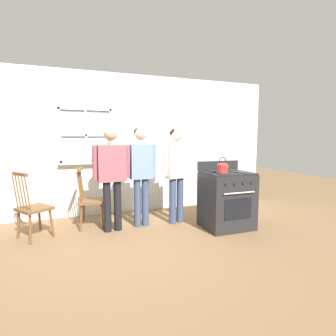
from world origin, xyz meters
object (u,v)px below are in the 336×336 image
Objects in this scene: potted_plant at (95,158)px; chair_by_window at (91,201)px; person_elderly_left at (111,168)px; stove at (226,199)px; person_adult_right at (176,165)px; kettle at (222,167)px; person_teen_center at (141,167)px; chair_near_wall at (33,209)px.

chair_by_window is at bearing -102.53° from potted_plant.
person_elderly_left is 1.93m from stove.
kettle is at bearing -64.20° from person_adult_right.
person_teen_center is 1.09m from potted_plant.
kettle reaches higher than chair_near_wall.
stove is (1.79, -0.48, -0.54)m from person_elderly_left.
potted_plant reaches higher than kettle.
person_elderly_left reaches higher than kettle.
kettle is (1.62, -0.61, 0.01)m from person_elderly_left.
person_teen_center is 6.69× the size of kettle.
person_elderly_left is at bearing -124.38° from chair_by_window.
person_teen_center is at bearing 156.81° from stove.
chair_near_wall is 2.98m from stove.
chair_by_window is at bearing -109.71° from chair_near_wall.
chair_by_window is 0.71m from person_elderly_left.
kettle is at bearing -142.60° from stove.
person_teen_center is 1.01× the size of person_adult_right.
person_teen_center is (0.80, -0.22, 0.56)m from chair_by_window.
chair_by_window is 4.20× the size of potted_plant.
chair_by_window is 2.24m from stove.
potted_plant is at bearing -3.26° from chair_by_window.
person_elderly_left is 1.00× the size of person_teen_center.
chair_near_wall is at bearing 166.33° from person_adult_right.
person_teen_center is at bearing 163.46° from person_adult_right.
stove reaches higher than chair_near_wall.
potted_plant is at bearing 95.57° from person_elderly_left.
stove is (0.68, -0.51, -0.54)m from person_adult_right.
person_elderly_left reaches higher than stove.
person_adult_right is at bearing 143.04° from stove.
chair_near_wall is 0.61× the size of person_adult_right.
chair_near_wall is at bearing 177.09° from person_teen_center.
person_elderly_left is at bearing 169.26° from person_adult_right.
potted_plant reaches higher than chair_by_window.
chair_near_wall is 1.46m from potted_plant.
person_teen_center reaches higher than chair_near_wall.
stove is at bearing -135.32° from chair_near_wall.
person_elderly_left is 6.67× the size of kettle.
potted_plant is at bearing -82.84° from chair_near_wall.
stove is at bearing -36.03° from potted_plant.
person_teen_center is 0.62m from person_adult_right.
person_adult_right is 1.51× the size of stove.
kettle is at bearing -25.23° from person_elderly_left.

